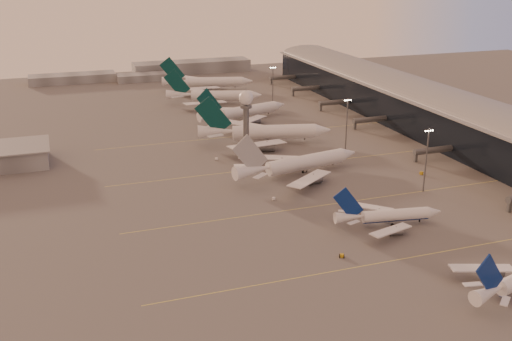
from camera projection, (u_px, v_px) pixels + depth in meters
name	position (u px, v px, depth m)	size (l,w,h in m)	color
ground	(367.00, 285.00, 163.65)	(700.00, 700.00, 0.00)	#565353
taxiway_markings	(364.00, 198.00, 222.75)	(180.00, 185.25, 0.02)	#E7D951
terminal	(453.00, 119.00, 291.48)	(57.00, 362.00, 23.04)	black
radar_tower	(246.00, 110.00, 264.90)	(6.40, 6.40, 31.10)	#515358
mast_b	(426.00, 157.00, 225.01)	(3.60, 0.56, 25.00)	#515358
mast_c	(347.00, 122.00, 272.38)	(3.60, 0.56, 25.00)	#515358
mast_d	(273.00, 85.00, 351.81)	(3.60, 0.56, 25.00)	#515358
distant_horizon	(158.00, 71.00, 452.35)	(165.00, 37.50, 9.00)	slate
narrowbody_mid	(388.00, 217.00, 199.07)	(37.94, 30.07, 14.89)	silver
widebody_white	(298.00, 167.00, 245.50)	(59.23, 47.03, 21.02)	silver
greentail_a	(265.00, 135.00, 287.33)	(64.27, 51.31, 23.73)	silver
greentail_b	(244.00, 114.00, 329.03)	(55.52, 44.25, 20.63)	silver
greentail_c	(215.00, 98.00, 365.40)	(57.43, 45.68, 21.53)	silver
greentail_d	(208.00, 84.00, 404.13)	(60.82, 48.49, 22.58)	silver
gsv_tug_mid	(342.00, 256.00, 178.76)	(4.01, 3.34, 0.99)	gold
gsv_truck_b	(417.00, 208.00, 211.26)	(6.08, 3.76, 2.31)	white
gsv_truck_c	(275.00, 197.00, 221.10)	(5.75, 4.10, 2.20)	white
gsv_catering_b	(422.00, 169.00, 246.47)	(6.17, 4.13, 4.65)	gold
gsv_tug_far	(305.00, 171.00, 250.37)	(3.59, 3.76, 0.93)	white
gsv_truck_d	(216.00, 157.00, 264.60)	(2.75, 5.81, 2.26)	white
gsv_tug_hangar	(286.00, 125.00, 317.53)	(3.51, 2.34, 0.95)	gold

